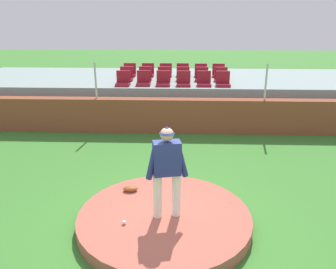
{
  "coord_description": "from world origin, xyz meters",
  "views": [
    {
      "loc": [
        0.27,
        -5.62,
        3.79
      ],
      "look_at": [
        0.0,
        1.85,
        1.13
      ],
      "focal_mm": 37.62,
      "sensor_mm": 36.0,
      "label": 1
    }
  ],
  "objects_px": {
    "stadium_chair_5": "(223,81)",
    "stadium_chair_12": "(130,72)",
    "pitcher": "(167,166)",
    "fielding_glove": "(130,189)",
    "stadium_chair_8": "(164,76)",
    "stadium_chair_15": "(183,72)",
    "stadium_chair_7": "(145,76)",
    "stadium_chair_1": "(144,81)",
    "stadium_chair_16": "(201,73)",
    "stadium_chair_0": "(123,81)",
    "stadium_chair_3": "(184,81)",
    "stadium_chair_2": "(163,81)",
    "stadium_chair_17": "(219,73)",
    "stadium_chair_10": "(202,77)",
    "stadium_chair_6": "(126,76)",
    "stadium_chair_4": "(204,81)",
    "stadium_chair_14": "(166,72)",
    "stadium_chair_13": "(148,72)",
    "baseball": "(124,222)",
    "stadium_chair_9": "(183,77)",
    "stadium_chair_11": "(221,77)"
  },
  "relations": [
    {
      "from": "stadium_chair_10",
      "to": "stadium_chair_12",
      "type": "bearing_deg",
      "value": -17.89
    },
    {
      "from": "pitcher",
      "to": "baseball",
      "type": "xyz_separation_m",
      "value": [
        -0.74,
        -0.31,
        -0.96
      ]
    },
    {
      "from": "pitcher",
      "to": "stadium_chair_12",
      "type": "bearing_deg",
      "value": 90.39
    },
    {
      "from": "stadium_chair_7",
      "to": "stadium_chair_1",
      "type": "bearing_deg",
      "value": 91.94
    },
    {
      "from": "fielding_glove",
      "to": "stadium_chair_8",
      "type": "height_order",
      "value": "stadium_chair_8"
    },
    {
      "from": "stadium_chair_0",
      "to": "stadium_chair_15",
      "type": "relative_size",
      "value": 1.0
    },
    {
      "from": "baseball",
      "to": "stadium_chair_13",
      "type": "bearing_deg",
      "value": 92.26
    },
    {
      "from": "stadium_chair_3",
      "to": "stadium_chair_4",
      "type": "height_order",
      "value": "same"
    },
    {
      "from": "stadium_chair_6",
      "to": "stadium_chair_7",
      "type": "height_order",
      "value": "same"
    },
    {
      "from": "pitcher",
      "to": "stadium_chair_12",
      "type": "height_order",
      "value": "pitcher"
    },
    {
      "from": "stadium_chair_8",
      "to": "stadium_chair_16",
      "type": "xyz_separation_m",
      "value": [
        1.41,
        0.88,
        0.0
      ]
    },
    {
      "from": "stadium_chair_0",
      "to": "stadium_chair_6",
      "type": "xyz_separation_m",
      "value": [
        -0.02,
        0.91,
        0.0
      ]
    },
    {
      "from": "stadium_chair_12",
      "to": "stadium_chair_4",
      "type": "bearing_deg",
      "value": 148.23
    },
    {
      "from": "stadium_chair_4",
      "to": "stadium_chair_16",
      "type": "relative_size",
      "value": 1.0
    },
    {
      "from": "stadium_chair_9",
      "to": "stadium_chair_14",
      "type": "distance_m",
      "value": 1.14
    },
    {
      "from": "stadium_chair_11",
      "to": "stadium_chair_9",
      "type": "bearing_deg",
      "value": -0.14
    },
    {
      "from": "pitcher",
      "to": "stadium_chair_8",
      "type": "relative_size",
      "value": 3.45
    },
    {
      "from": "stadium_chair_13",
      "to": "stadium_chair_16",
      "type": "height_order",
      "value": "same"
    },
    {
      "from": "stadium_chair_7",
      "to": "stadium_chair_9",
      "type": "xyz_separation_m",
      "value": [
        1.41,
        -0.05,
        0.0
      ]
    },
    {
      "from": "fielding_glove",
      "to": "stadium_chair_9",
      "type": "bearing_deg",
      "value": -103.86
    },
    {
      "from": "stadium_chair_3",
      "to": "stadium_chair_8",
      "type": "relative_size",
      "value": 1.0
    },
    {
      "from": "stadium_chair_12",
      "to": "stadium_chair_0",
      "type": "bearing_deg",
      "value": 90.78
    },
    {
      "from": "stadium_chair_12",
      "to": "stadium_chair_14",
      "type": "relative_size",
      "value": 1.0
    },
    {
      "from": "stadium_chair_1",
      "to": "stadium_chair_11",
      "type": "height_order",
      "value": "same"
    },
    {
      "from": "stadium_chair_8",
      "to": "fielding_glove",
      "type": "bearing_deg",
      "value": 86.52
    },
    {
      "from": "stadium_chair_5",
      "to": "stadium_chair_6",
      "type": "xyz_separation_m",
      "value": [
        -3.49,
        0.88,
        0.0
      ]
    },
    {
      "from": "baseball",
      "to": "stadium_chair_6",
      "type": "height_order",
      "value": "stadium_chair_6"
    },
    {
      "from": "stadium_chair_3",
      "to": "stadium_chair_12",
      "type": "relative_size",
      "value": 1.0
    },
    {
      "from": "stadium_chair_1",
      "to": "stadium_chair_6",
      "type": "xyz_separation_m",
      "value": [
        -0.73,
        0.86,
        0.0
      ]
    },
    {
      "from": "stadium_chair_14",
      "to": "fielding_glove",
      "type": "bearing_deg",
      "value": 86.81
    },
    {
      "from": "pitcher",
      "to": "fielding_glove",
      "type": "bearing_deg",
      "value": 119.9
    },
    {
      "from": "stadium_chair_11",
      "to": "stadium_chair_15",
      "type": "distance_m",
      "value": 1.69
    },
    {
      "from": "pitcher",
      "to": "stadium_chair_15",
      "type": "distance_m",
      "value": 8.38
    },
    {
      "from": "stadium_chair_5",
      "to": "stadium_chair_12",
      "type": "xyz_separation_m",
      "value": [
        -3.49,
        1.78,
        0.0
      ]
    },
    {
      "from": "stadium_chair_12",
      "to": "stadium_chair_15",
      "type": "height_order",
      "value": "same"
    },
    {
      "from": "stadium_chair_2",
      "to": "stadium_chair_17",
      "type": "bearing_deg",
      "value": -139.56
    },
    {
      "from": "stadium_chair_1",
      "to": "stadium_chair_5",
      "type": "relative_size",
      "value": 1.0
    },
    {
      "from": "baseball",
      "to": "stadium_chair_8",
      "type": "bearing_deg",
      "value": 87.44
    },
    {
      "from": "stadium_chair_5",
      "to": "stadium_chair_8",
      "type": "relative_size",
      "value": 1.0
    },
    {
      "from": "stadium_chair_4",
      "to": "stadium_chair_15",
      "type": "xyz_separation_m",
      "value": [
        -0.74,
        1.78,
        0.0
      ]
    },
    {
      "from": "stadium_chair_1",
      "to": "stadium_chair_2",
      "type": "xyz_separation_m",
      "value": [
        0.69,
        -0.03,
        0.0
      ]
    },
    {
      "from": "pitcher",
      "to": "stadium_chair_5",
      "type": "bearing_deg",
      "value": 63.79
    },
    {
      "from": "pitcher",
      "to": "stadium_chair_0",
      "type": "xyz_separation_m",
      "value": [
        -1.79,
        6.54,
        0.21
      ]
    },
    {
      "from": "stadium_chair_5",
      "to": "stadium_chair_8",
      "type": "distance_m",
      "value": 2.26
    },
    {
      "from": "stadium_chair_2",
      "to": "stadium_chair_17",
      "type": "relative_size",
      "value": 1.0
    },
    {
      "from": "stadium_chair_0",
      "to": "stadium_chair_11",
      "type": "bearing_deg",
      "value": -165.47
    },
    {
      "from": "stadium_chair_12",
      "to": "stadium_chair_1",
      "type": "bearing_deg",
      "value": 112.73
    },
    {
      "from": "stadium_chair_16",
      "to": "stadium_chair_5",
      "type": "bearing_deg",
      "value": 110.85
    },
    {
      "from": "pitcher",
      "to": "stadium_chair_10",
      "type": "xyz_separation_m",
      "value": [
        0.99,
        7.44,
        0.21
      ]
    },
    {
      "from": "stadium_chair_1",
      "to": "stadium_chair_3",
      "type": "xyz_separation_m",
      "value": [
        1.39,
        -0.03,
        0.0
      ]
    }
  ]
}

